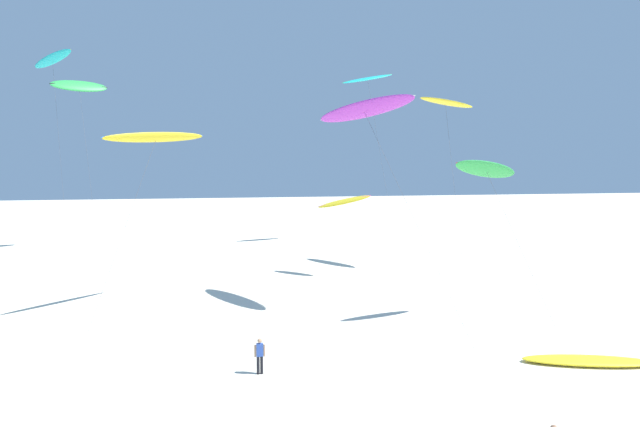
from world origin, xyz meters
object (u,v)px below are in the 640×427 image
object	(u,v)px
flying_kite_5	(486,169)
flying_kite_3	(344,202)
grounded_kite_0	(589,361)
flying_kite_6	(79,86)
flying_kite_1	(445,102)
flying_kite_0	(368,79)
flying_kite_2	(156,137)
person_foreground_walker	(260,354)
flying_kite_7	(364,109)
flying_kite_4	(52,59)

from	to	relation	value
flying_kite_5	flying_kite_3	bearing A→B (deg)	109.02
grounded_kite_0	flying_kite_6	bearing A→B (deg)	127.82
flying_kite_1	flying_kite_6	world-z (taller)	flying_kite_6
flying_kite_0	flying_kite_3	xyz separation A→B (m)	(-7.36, -18.14, -13.41)
flying_kite_2	grounded_kite_0	bearing A→B (deg)	-33.95
flying_kite_5	flying_kite_6	distance (m)	46.16
flying_kite_2	person_foreground_walker	bearing A→B (deg)	-65.82
person_foreground_walker	flying_kite_2	bearing A→B (deg)	114.18
flying_kite_5	flying_kite_6	bearing A→B (deg)	132.02
flying_kite_0	grounded_kite_0	distance (m)	44.90
person_foreground_walker	flying_kite_6	bearing A→B (deg)	112.55
flying_kite_1	flying_kite_7	distance (m)	16.19
flying_kite_4	grounded_kite_0	bearing A→B (deg)	-50.72
flying_kite_7	grounded_kite_0	bearing A→B (deg)	-58.36
flying_kite_4	person_foreground_walker	bearing A→B (deg)	-64.69
flying_kite_2	flying_kite_6	xyz separation A→B (m)	(-10.74, 26.85, 6.80)
flying_kite_2	flying_kite_6	size ratio (longest dim) A/B	0.63
flying_kite_3	flying_kite_6	world-z (taller)	flying_kite_6
flying_kite_1	flying_kite_4	world-z (taller)	flying_kite_4
flying_kite_5	flying_kite_1	bearing A→B (deg)	73.63
flying_kite_0	person_foreground_walker	world-z (taller)	flying_kite_0
flying_kite_7	person_foreground_walker	xyz separation A→B (m)	(-7.90, -10.63, -12.31)
flying_kite_5	flying_kite_7	size ratio (longest dim) A/B	0.71
flying_kite_5	flying_kite_6	size ratio (longest dim) A/B	0.54
flying_kite_1	flying_kite_2	world-z (taller)	flying_kite_1
flying_kite_6	person_foreground_walker	world-z (taller)	flying_kite_6
flying_kite_2	grounded_kite_0	size ratio (longest dim) A/B	1.88
flying_kite_0	flying_kite_4	bearing A→B (deg)	176.24
flying_kite_1	person_foreground_walker	size ratio (longest dim) A/B	9.75
flying_kite_1	flying_kite_7	xyz separation A→B (m)	(-11.06, -11.65, -2.04)
flying_kite_1	flying_kite_4	size ratio (longest dim) A/B	0.73
flying_kite_4	flying_kite_6	size ratio (longest dim) A/B	1.18
flying_kite_2	grounded_kite_0	world-z (taller)	flying_kite_2
flying_kite_1	flying_kite_4	distance (m)	42.93
flying_kite_5	person_foreground_walker	xyz separation A→B (m)	(-14.04, -5.54, -8.38)
flying_kite_1	person_foreground_walker	xyz separation A→B (m)	(-18.96, -22.28, -14.35)
flying_kite_0	flying_kite_5	size ratio (longest dim) A/B	2.05
flying_kite_6	flying_kite_4	bearing A→B (deg)	151.99
flying_kite_0	flying_kite_2	distance (m)	35.09
flying_kite_7	grounded_kite_0	world-z (taller)	flying_kite_7
flying_kite_0	flying_kite_3	world-z (taller)	flying_kite_0
flying_kite_6	flying_kite_7	size ratio (longest dim) A/B	1.33
flying_kite_1	flying_kite_4	xyz separation A→B (m)	(-38.26, 18.53, 5.98)
flying_kite_4	flying_kite_3	bearing A→B (deg)	-35.95
flying_kite_0	flying_kite_6	bearing A→B (deg)	178.71
flying_kite_7	flying_kite_2	bearing A→B (deg)	172.73
flying_kite_0	flying_kite_2	xyz separation A→B (m)	(-21.85, -26.12, -8.47)
flying_kite_3	flying_kite_5	world-z (taller)	flying_kite_5
flying_kite_0	person_foreground_walker	size ratio (longest dim) A/B	12.48
grounded_kite_0	person_foreground_walker	size ratio (longest dim) A/B	3.82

